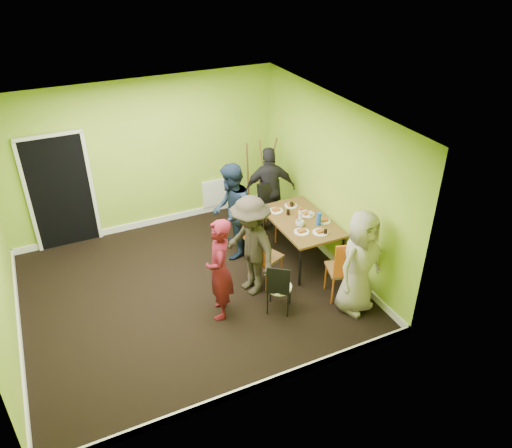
% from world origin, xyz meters
% --- Properties ---
extents(ground, '(5.00, 5.00, 0.00)m').
position_xyz_m(ground, '(0.00, 0.00, 0.00)').
color(ground, black).
rests_on(ground, ground).
extents(room_walls, '(5.04, 4.54, 2.82)m').
position_xyz_m(room_walls, '(-0.02, 0.04, 0.99)').
color(room_walls, '#88B92F').
rests_on(room_walls, ground).
extents(dining_table, '(0.90, 1.50, 0.75)m').
position_xyz_m(dining_table, '(2.02, 0.06, 0.70)').
color(dining_table, black).
rests_on(dining_table, ground).
extents(chair_left_far, '(0.40, 0.39, 0.89)m').
position_xyz_m(chair_left_far, '(1.24, 0.47, 0.50)').
color(chair_left_far, '#D65B14').
rests_on(chair_left_far, ground).
extents(chair_left_near, '(0.56, 0.56, 1.04)m').
position_xyz_m(chair_left_near, '(1.10, -0.34, 0.58)').
color(chair_left_near, '#D65B14').
rests_on(chair_left_near, ground).
extents(chair_back_end, '(0.53, 0.58, 1.02)m').
position_xyz_m(chair_back_end, '(1.93, 1.02, 0.72)').
color(chair_back_end, '#D65B14').
rests_on(chair_back_end, ground).
extents(chair_front_end, '(0.54, 0.54, 1.06)m').
position_xyz_m(chair_front_end, '(2.05, -1.19, 0.59)').
color(chair_front_end, '#D65B14').
rests_on(chair_front_end, ground).
extents(chair_bentwood, '(0.46, 0.47, 0.86)m').
position_xyz_m(chair_bentwood, '(1.03, -1.05, 0.47)').
color(chair_bentwood, black).
rests_on(chair_bentwood, ground).
extents(easel, '(0.64, 0.61, 1.61)m').
position_xyz_m(easel, '(2.03, 1.68, 0.80)').
color(easel, brown).
rests_on(easel, ground).
extents(plate_near_left, '(0.24, 0.24, 0.01)m').
position_xyz_m(plate_near_left, '(1.77, 0.50, 0.76)').
color(plate_near_left, white).
rests_on(plate_near_left, dining_table).
extents(plate_near_right, '(0.25, 0.25, 0.01)m').
position_xyz_m(plate_near_right, '(1.83, -0.28, 0.76)').
color(plate_near_right, white).
rests_on(plate_near_right, dining_table).
extents(plate_far_back, '(0.22, 0.22, 0.01)m').
position_xyz_m(plate_far_back, '(2.09, 0.55, 0.76)').
color(plate_far_back, white).
rests_on(plate_far_back, dining_table).
extents(plate_far_front, '(0.25, 0.25, 0.01)m').
position_xyz_m(plate_far_front, '(2.09, -0.42, 0.76)').
color(plate_far_front, white).
rests_on(plate_far_front, dining_table).
extents(plate_wall_back, '(0.26, 0.26, 0.01)m').
position_xyz_m(plate_wall_back, '(2.19, 0.18, 0.76)').
color(plate_wall_back, white).
rests_on(plate_wall_back, dining_table).
extents(plate_wall_front, '(0.22, 0.22, 0.01)m').
position_xyz_m(plate_wall_front, '(2.33, -0.15, 0.76)').
color(plate_wall_front, white).
rests_on(plate_wall_front, dining_table).
extents(thermos, '(0.06, 0.06, 0.20)m').
position_xyz_m(thermos, '(2.00, 0.06, 0.85)').
color(thermos, white).
rests_on(thermos, dining_table).
extents(blue_bottle, '(0.08, 0.08, 0.22)m').
position_xyz_m(blue_bottle, '(2.19, -0.20, 0.86)').
color(blue_bottle, '#1648AB').
rests_on(blue_bottle, dining_table).
extents(orange_bottle, '(0.04, 0.04, 0.07)m').
position_xyz_m(orange_bottle, '(2.01, 0.17, 0.79)').
color(orange_bottle, '#D65B14').
rests_on(orange_bottle, dining_table).
extents(glass_mid, '(0.06, 0.06, 0.09)m').
position_xyz_m(glass_mid, '(1.90, 0.30, 0.80)').
color(glass_mid, black).
rests_on(glass_mid, dining_table).
extents(glass_back, '(0.07, 0.07, 0.09)m').
position_xyz_m(glass_back, '(2.09, 0.52, 0.79)').
color(glass_back, black).
rests_on(glass_back, dining_table).
extents(glass_front, '(0.06, 0.06, 0.09)m').
position_xyz_m(glass_front, '(2.14, -0.49, 0.79)').
color(glass_front, black).
rests_on(glass_front, dining_table).
extents(cup_a, '(0.14, 0.14, 0.11)m').
position_xyz_m(cup_a, '(1.89, -0.11, 0.80)').
color(cup_a, white).
rests_on(cup_a, dining_table).
extents(cup_b, '(0.09, 0.09, 0.08)m').
position_xyz_m(cup_b, '(2.21, 0.09, 0.79)').
color(cup_b, white).
rests_on(cup_b, dining_table).
extents(person_standing, '(0.55, 0.67, 1.58)m').
position_xyz_m(person_standing, '(0.25, -0.72, 0.79)').
color(person_standing, '#570E1A').
rests_on(person_standing, ground).
extents(person_left_far, '(0.91, 1.00, 1.68)m').
position_xyz_m(person_left_far, '(1.02, 0.66, 0.84)').
color(person_left_far, '#162338').
rests_on(person_left_far, ground).
extents(person_left_near, '(0.80, 1.16, 1.64)m').
position_xyz_m(person_left_near, '(0.88, -0.40, 0.82)').
color(person_left_near, black).
rests_on(person_left_near, ground).
extents(person_back_end, '(1.02, 0.61, 1.63)m').
position_xyz_m(person_back_end, '(1.97, 1.15, 0.82)').
color(person_back_end, black).
rests_on(person_back_end, ground).
extents(person_front_end, '(0.91, 0.73, 1.63)m').
position_xyz_m(person_front_end, '(2.12, -1.44, 0.82)').
color(person_front_end, gray).
rests_on(person_front_end, ground).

